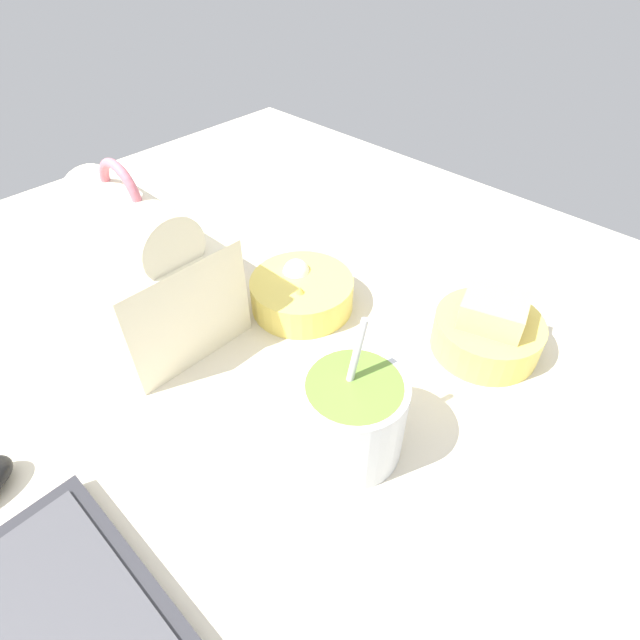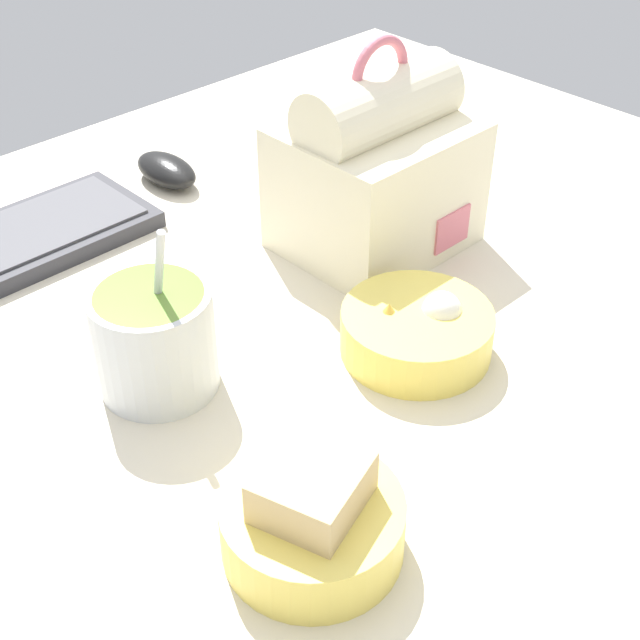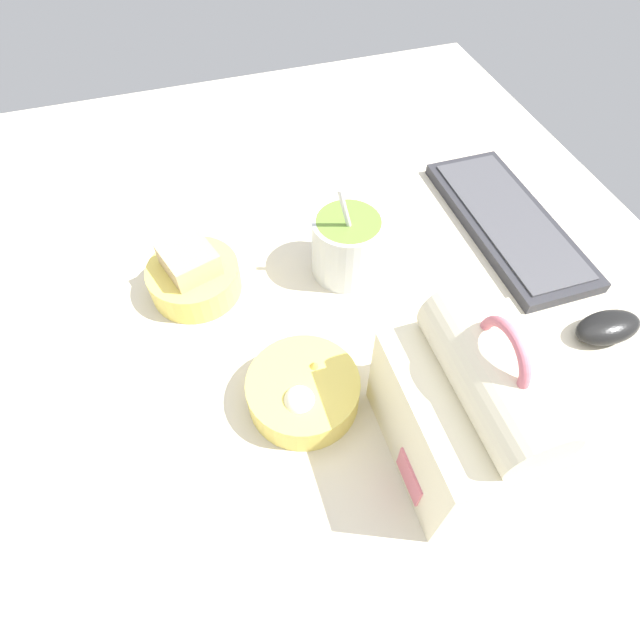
{
  "view_description": "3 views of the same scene",
  "coord_description": "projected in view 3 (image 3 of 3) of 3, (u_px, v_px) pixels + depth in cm",
  "views": [
    {
      "loc": [
        -27.04,
        29.11,
        45.81
      ],
      "look_at": [
        2.54,
        -2.1,
        7.0
      ],
      "focal_mm": 28.0,
      "sensor_mm": 36.0,
      "label": 1
    },
    {
      "loc": [
        -39.42,
        -45.9,
        52.76
      ],
      "look_at": [
        2.54,
        -2.1,
        7.0
      ],
      "focal_mm": 50.0,
      "sensor_mm": 36.0,
      "label": 2
    },
    {
      "loc": [
        38.52,
        -13.47,
        57.41
      ],
      "look_at": [
        2.54,
        -2.1,
        7.0
      ],
      "focal_mm": 28.0,
      "sensor_mm": 36.0,
      "label": 3
    }
  ],
  "objects": [
    {
      "name": "desk_surface",
      "position": [
        329.0,
        328.0,
        0.7
      ],
      "size": [
        140.0,
        110.0,
        2.0
      ],
      "color": "beige",
      "rests_on": "ground"
    },
    {
      "name": "bento_bowl_sandwich",
      "position": [
        194.0,
        276.0,
        0.7
      ],
      "size": [
        12.86,
        12.86,
        7.9
      ],
      "color": "#EFD65B",
      "rests_on": "desk_surface"
    },
    {
      "name": "keyboard",
      "position": [
        508.0,
        222.0,
        0.8
      ],
      "size": [
        33.36,
        13.25,
        2.1
      ],
      "color": "#2D2D33",
      "rests_on": "desk_surface"
    },
    {
      "name": "computer_mouse",
      "position": [
        608.0,
        327.0,
        0.66
      ],
      "size": [
        5.01,
        9.41,
        3.26
      ],
      "color": "black",
      "rests_on": "desk_surface"
    },
    {
      "name": "bento_bowl_snacks",
      "position": [
        304.0,
        390.0,
        0.6
      ],
      "size": [
        13.59,
        13.59,
        5.85
      ],
      "color": "#EFD65B",
      "rests_on": "desk_surface"
    },
    {
      "name": "lunch_bag",
      "position": [
        473.0,
        409.0,
        0.52
      ],
      "size": [
        18.17,
        15.83,
        22.37
      ],
      "color": "#EFE5C1",
      "rests_on": "desk_surface"
    },
    {
      "name": "soup_cup",
      "position": [
        347.0,
        245.0,
        0.71
      ],
      "size": [
        10.22,
        10.22,
        15.83
      ],
      "color": "silver",
      "rests_on": "desk_surface"
    }
  ]
}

